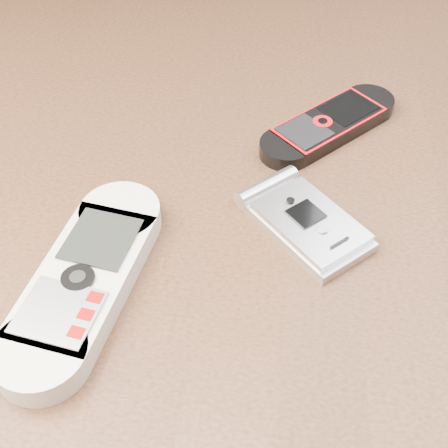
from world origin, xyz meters
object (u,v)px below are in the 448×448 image
at_px(motorola_razr, 307,223).
at_px(nokia_black_red, 329,125).
at_px(table, 218,316).
at_px(nokia_white, 85,279).

bearing_deg(motorola_razr, nokia_black_red, 39.73).
bearing_deg(table, nokia_black_red, 59.71).
height_order(nokia_white, nokia_black_red, nokia_white).
distance_m(table, motorola_razr, 0.13).
height_order(table, nokia_black_red, nokia_black_red).
bearing_deg(motorola_razr, table, 146.02).
relative_size(nokia_white, motorola_razr, 1.75).
xyz_separation_m(nokia_black_red, motorola_razr, (-0.01, -0.12, 0.00)).
bearing_deg(nokia_white, motorola_razr, 35.67).
bearing_deg(nokia_black_red, table, -77.24).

